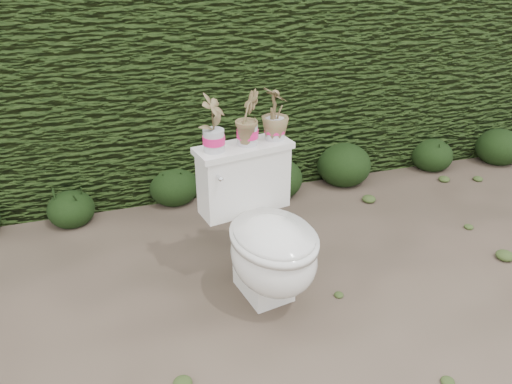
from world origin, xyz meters
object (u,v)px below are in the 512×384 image
object	(u,v)px
toilet	(266,238)
potted_plant_center	(247,120)
potted_plant_left	(213,125)
potted_plant_right	(275,115)

from	to	relation	value
toilet	potted_plant_center	bearing A→B (deg)	84.45
toilet	potted_plant_center	world-z (taller)	potted_plant_center
potted_plant_left	potted_plant_right	bearing A→B (deg)	-40.26
potted_plant_left	potted_plant_center	size ratio (longest dim) A/B	1.05
potted_plant_center	potted_plant_right	size ratio (longest dim) A/B	1.01
potted_plant_center	potted_plant_left	bearing A→B (deg)	132.08
potted_plant_left	potted_plant_right	distance (m)	0.34
toilet	potted_plant_right	distance (m)	0.63
toilet	potted_plant_left	bearing A→B (deg)	123.86
potted_plant_left	potted_plant_right	xyz separation A→B (m)	(0.34, 0.06, -0.01)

